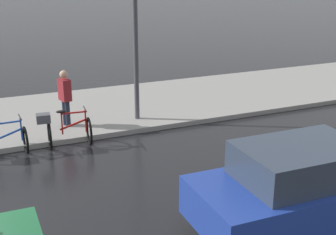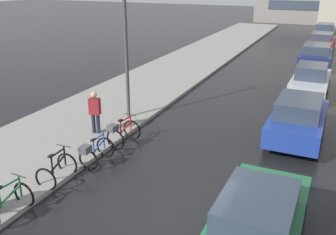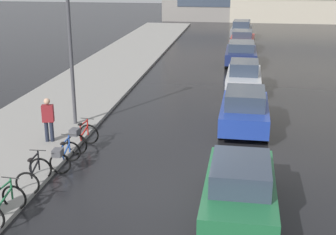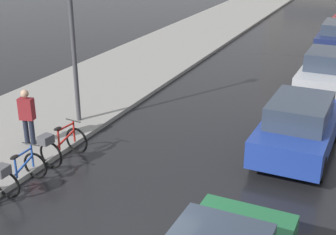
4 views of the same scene
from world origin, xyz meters
name	(u,v)px [view 2 (image 2 of 4)]	position (x,y,z in m)	size (l,w,h in m)	color
ground_plane	(177,215)	(0.00, 0.00, 0.00)	(140.00, 140.00, 0.00)	black
sidewalk_kerb	(146,86)	(-6.00, 10.00, 0.07)	(4.80, 60.00, 0.14)	gray
bicycle_nearest	(2,203)	(-3.81, -1.95, 0.49)	(0.78, 1.39, 0.98)	black
bicycle_second	(57,170)	(-3.81, 0.06, 0.40)	(0.76, 1.10, 1.00)	black
bicycle_third	(94,151)	(-3.42, 1.39, 0.48)	(0.72, 1.33, 0.97)	black
bicycle_farthest	(122,132)	(-3.39, 3.01, 0.51)	(0.84, 1.37, 1.02)	black
car_green	(257,223)	(2.07, -0.59, 0.77)	(1.83, 4.31, 1.53)	#1E6038
car_blue	(298,119)	(2.20, 6.09, 0.83)	(1.87, 4.14, 1.63)	navy
car_silver	(310,80)	(2.16, 12.05, 0.79)	(1.77, 4.25, 1.60)	#B2B5BA
car_navy	(316,55)	(1.98, 18.72, 0.79)	(1.96, 4.21, 1.53)	navy
car_red	(322,42)	(2.04, 24.38, 0.78)	(1.91, 4.20, 1.53)	#AD1919
car_grey	(325,32)	(1.94, 30.55, 0.80)	(1.92, 4.19, 1.58)	slate
pedestrian	(95,112)	(-4.70, 3.35, 0.98)	(0.44, 0.32, 1.74)	#1E2333
streetlamp	(126,36)	(-4.47, 5.40, 3.47)	(0.38, 0.38, 5.34)	#424247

